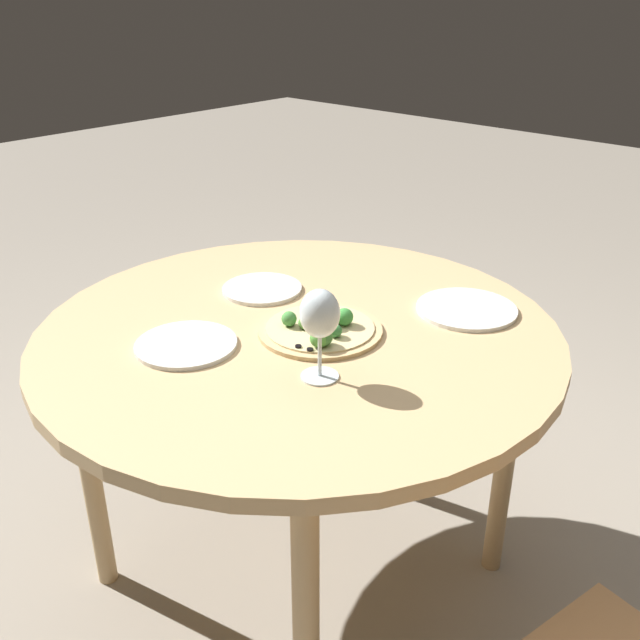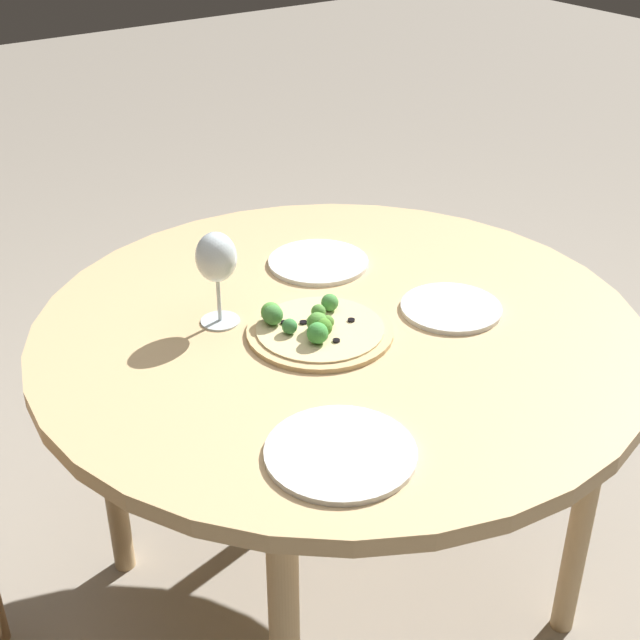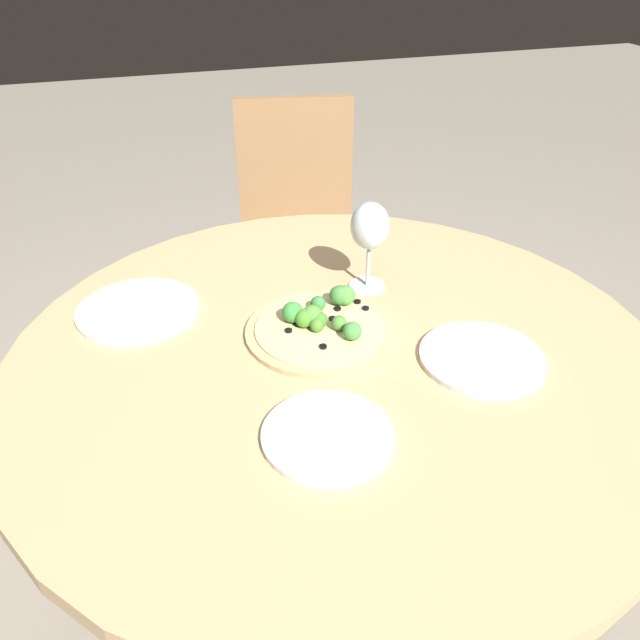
# 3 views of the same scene
# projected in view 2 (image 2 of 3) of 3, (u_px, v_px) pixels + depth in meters

# --- Properties ---
(ground_plane) EXTENTS (12.00, 12.00, 0.00)m
(ground_plane) POSITION_uv_depth(u_px,v_px,m) (335.00, 593.00, 2.10)
(ground_plane) COLOR gray
(dining_table) EXTENTS (1.19, 1.19, 0.74)m
(dining_table) POSITION_uv_depth(u_px,v_px,m) (338.00, 351.00, 1.76)
(dining_table) COLOR tan
(dining_table) RESTS_ON ground_plane
(pizza) EXTENTS (0.28, 0.28, 0.05)m
(pizza) POSITION_uv_depth(u_px,v_px,m) (316.00, 327.00, 1.69)
(pizza) COLOR tan
(pizza) RESTS_ON dining_table
(wine_glass) EXTENTS (0.08, 0.08, 0.19)m
(wine_glass) POSITION_uv_depth(u_px,v_px,m) (216.00, 260.00, 1.67)
(wine_glass) COLOR silver
(wine_glass) RESTS_ON dining_table
(plate_near) EXTENTS (0.20, 0.20, 0.01)m
(plate_near) POSITION_uv_depth(u_px,v_px,m) (451.00, 308.00, 1.77)
(plate_near) COLOR silver
(plate_near) RESTS_ON dining_table
(plate_far) EXTENTS (0.24, 0.24, 0.01)m
(plate_far) POSITION_uv_depth(u_px,v_px,m) (341.00, 452.00, 1.38)
(plate_far) COLOR silver
(plate_far) RESTS_ON dining_table
(plate_side) EXTENTS (0.22, 0.22, 0.01)m
(plate_side) POSITION_uv_depth(u_px,v_px,m) (318.00, 262.00, 1.95)
(plate_side) COLOR silver
(plate_side) RESTS_ON dining_table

